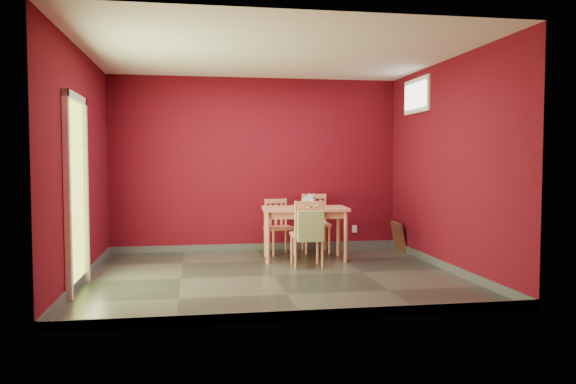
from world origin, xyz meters
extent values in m
plane|color=#2D342D|center=(0.00, 0.00, 0.00)|extent=(4.50, 4.50, 0.00)
plane|color=#560815|center=(0.00, 2.00, 1.35)|extent=(4.50, 0.00, 4.50)
plane|color=#560815|center=(0.00, -2.00, 1.35)|extent=(4.50, 0.00, 4.50)
plane|color=#560815|center=(-2.25, 0.00, 1.35)|extent=(0.00, 4.00, 4.00)
plane|color=#560815|center=(2.25, 0.00, 1.35)|extent=(0.00, 4.00, 4.00)
plane|color=white|center=(0.00, 0.00, 2.70)|extent=(4.50, 4.50, 0.00)
cube|color=#3F4244|center=(0.00, 1.99, 0.05)|extent=(4.50, 0.02, 0.10)
cube|color=#3F4244|center=(0.00, -1.99, 0.05)|extent=(4.50, 0.02, 0.10)
cube|color=#3F4244|center=(-2.24, 0.00, 0.05)|extent=(0.03, 4.00, 0.10)
cube|color=#3F4244|center=(2.24, 0.00, 0.05)|extent=(0.03, 4.00, 0.10)
cube|color=#B7D838|center=(-2.24, -0.40, 1.02)|extent=(0.02, 0.85, 2.05)
cube|color=white|center=(-2.21, -0.86, 1.06)|extent=(0.06, 0.08, 2.13)
cube|color=white|center=(-2.21, 0.06, 1.06)|extent=(0.06, 0.08, 2.13)
cube|color=white|center=(-2.21, -0.40, 2.09)|extent=(0.06, 1.01, 0.08)
cube|color=white|center=(2.23, 1.00, 2.35)|extent=(0.03, 0.90, 0.50)
cube|color=white|center=(2.21, 1.00, 2.35)|extent=(0.02, 0.76, 0.36)
cube|color=silver|center=(1.60, 1.99, 0.30)|extent=(0.08, 0.02, 0.12)
cube|color=tan|center=(0.59, 1.02, 0.73)|extent=(1.25, 0.79, 0.04)
cube|color=tan|center=(0.59, 1.02, 0.66)|extent=(1.12, 0.66, 0.10)
cylinder|color=tan|center=(0.03, 0.78, 0.35)|extent=(0.06, 0.06, 0.71)
cylinder|color=tan|center=(0.07, 1.35, 0.35)|extent=(0.06, 0.06, 0.71)
cylinder|color=tan|center=(1.10, 0.69, 0.35)|extent=(0.06, 0.06, 0.71)
cylinder|color=tan|center=(1.14, 1.27, 0.35)|extent=(0.06, 0.06, 0.71)
cube|color=#B6552E|center=(0.59, 1.02, 0.75)|extent=(0.38, 0.71, 0.01)
cube|color=#B6552E|center=(0.59, 0.68, 0.58)|extent=(0.33, 0.03, 0.34)
cube|color=tan|center=(0.31, 1.56, 0.39)|extent=(0.46, 0.46, 0.04)
cylinder|color=tan|center=(0.19, 1.37, 0.19)|extent=(0.03, 0.03, 0.38)
cylinder|color=tan|center=(0.11, 1.69, 0.19)|extent=(0.03, 0.03, 0.38)
cylinder|color=tan|center=(0.51, 1.44, 0.19)|extent=(0.03, 0.03, 0.38)
cylinder|color=tan|center=(0.43, 1.76, 0.19)|extent=(0.03, 0.03, 0.38)
cylinder|color=tan|center=(0.11, 1.69, 0.62)|extent=(0.03, 0.03, 0.41)
cylinder|color=tan|center=(0.43, 1.76, 0.62)|extent=(0.03, 0.03, 0.41)
cube|color=tan|center=(0.27, 1.73, 0.79)|extent=(0.35, 0.11, 0.06)
cube|color=tan|center=(0.18, 1.70, 0.58)|extent=(0.04, 0.03, 0.32)
cube|color=tan|center=(0.27, 1.73, 0.58)|extent=(0.04, 0.03, 0.32)
cube|color=tan|center=(0.36, 1.75, 0.58)|extent=(0.04, 0.03, 0.32)
cube|color=tan|center=(0.89, 1.65, 0.43)|extent=(0.43, 0.43, 0.04)
cylinder|color=tan|center=(0.70, 1.48, 0.20)|extent=(0.04, 0.04, 0.41)
cylinder|color=tan|center=(0.72, 1.84, 0.20)|extent=(0.04, 0.04, 0.41)
cylinder|color=tan|center=(1.06, 1.47, 0.20)|extent=(0.04, 0.04, 0.41)
cylinder|color=tan|center=(1.07, 1.82, 0.20)|extent=(0.04, 0.04, 0.41)
cylinder|color=tan|center=(0.72, 1.84, 0.67)|extent=(0.04, 0.04, 0.44)
cylinder|color=tan|center=(1.07, 1.82, 0.67)|extent=(0.04, 0.04, 0.44)
cube|color=tan|center=(0.89, 1.83, 0.85)|extent=(0.38, 0.05, 0.07)
cube|color=tan|center=(0.79, 1.83, 0.63)|extent=(0.04, 0.02, 0.35)
cube|color=tan|center=(0.89, 1.83, 0.63)|extent=(0.04, 0.02, 0.35)
cube|color=tan|center=(0.99, 1.83, 0.63)|extent=(0.04, 0.02, 0.35)
cube|color=tan|center=(0.52, 0.51, 0.42)|extent=(0.43, 0.43, 0.04)
cylinder|color=tan|center=(0.70, 0.68, 0.20)|extent=(0.04, 0.04, 0.40)
cylinder|color=tan|center=(0.69, 0.33, 0.20)|extent=(0.04, 0.04, 0.40)
cylinder|color=tan|center=(0.34, 0.70, 0.20)|extent=(0.04, 0.04, 0.40)
cylinder|color=tan|center=(0.33, 0.34, 0.20)|extent=(0.04, 0.04, 0.40)
cylinder|color=tan|center=(0.69, 0.33, 0.67)|extent=(0.04, 0.04, 0.44)
cylinder|color=tan|center=(0.33, 0.34, 0.67)|extent=(0.04, 0.04, 0.44)
cube|color=tan|center=(0.51, 0.33, 0.85)|extent=(0.38, 0.05, 0.07)
cube|color=tan|center=(0.61, 0.33, 0.63)|extent=(0.04, 0.02, 0.35)
cube|color=tan|center=(0.51, 0.33, 0.63)|extent=(0.04, 0.02, 0.35)
cube|color=tan|center=(0.41, 0.34, 0.63)|extent=(0.04, 0.02, 0.35)
cube|color=#97AC6D|center=(0.51, 0.25, 0.57)|extent=(0.34, 0.10, 0.40)
cylinder|color=#97AC6D|center=(0.42, 0.31, 0.83)|extent=(0.02, 0.17, 0.02)
cylinder|color=#97AC6D|center=(0.60, 0.31, 0.83)|extent=(0.02, 0.17, 0.02)
cube|color=brown|center=(2.19, 1.56, 0.22)|extent=(0.18, 0.45, 0.45)
cube|color=black|center=(2.19, 1.56, 0.22)|extent=(0.12, 0.32, 0.31)
camera|label=1|loc=(-0.94, -6.77, 1.42)|focal=35.00mm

